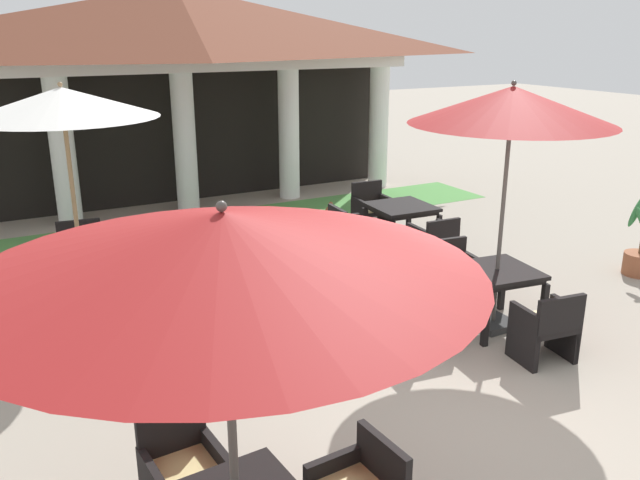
{
  "coord_description": "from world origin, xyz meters",
  "views": [
    {
      "loc": [
        -3.75,
        -4.05,
        3.52
      ],
      "look_at": [
        0.05,
        3.03,
        0.93
      ],
      "focal_mm": 36.7,
      "sensor_mm": 36.0,
      "label": 1
    }
  ],
  "objects": [
    {
      "name": "patio_table_far_back",
      "position": [
        2.38,
        4.52,
        0.66
      ],
      "size": [
        1.02,
        1.02,
        0.75
      ],
      "rotation": [
        0.0,
        0.0,
        -0.05
      ],
      "color": "black",
      "rests_on": "ground"
    },
    {
      "name": "patio_chair_far_back_west",
      "position": [
        1.42,
        4.57,
        0.4
      ],
      "size": [
        0.59,
        0.63,
        0.84
      ],
      "rotation": [
        0.0,
        0.0,
        -1.62
      ],
      "color": "black",
      "rests_on": "ground"
    },
    {
      "name": "patio_umbrella_mid_left",
      "position": [
        1.65,
        1.47,
        2.69
      ],
      "size": [
        2.33,
        2.33,
        2.98
      ],
      "color": "#2D2D2D",
      "rests_on": "ground"
    },
    {
      "name": "patio_chair_near_foreground_south",
      "position": [
        -2.84,
        3.55,
        0.41
      ],
      "size": [
        0.65,
        0.64,
        0.9
      ],
      "rotation": [
        0.0,
        0.0,
        -0.14
      ],
      "color": "black",
      "rests_on": "ground"
    },
    {
      "name": "patio_chair_near_foreground_west",
      "position": [
        -3.65,
        4.62,
        0.4
      ],
      "size": [
        0.6,
        0.67,
        0.82
      ],
      "rotation": [
        0.0,
        0.0,
        -1.71
      ],
      "color": "black",
      "rests_on": "ground"
    },
    {
      "name": "patio_table_mid_left",
      "position": [
        1.65,
        1.47,
        0.65
      ],
      "size": [
        0.99,
        0.99,
        0.76
      ],
      "rotation": [
        0.0,
        0.0,
        -0.13
      ],
      "color": "black",
      "rests_on": "ground"
    },
    {
      "name": "lawn_strip",
      "position": [
        0.0,
        7.39,
        0.0
      ],
      "size": [
        12.16,
        1.69,
        0.01
      ],
      "primitive_type": "cube",
      "color": "#519347",
      "rests_on": "ground"
    },
    {
      "name": "background_pavilion",
      "position": [
        0.0,
        8.71,
        3.26
      ],
      "size": [
        10.36,
        2.69,
        4.3
      ],
      "color": "white",
      "rests_on": "ground"
    },
    {
      "name": "terracotta_urn",
      "position": [
        2.04,
        6.31,
        0.19
      ],
      "size": [
        0.26,
        0.26,
        0.44
      ],
      "color": "#9E5633",
      "rests_on": "ground"
    },
    {
      "name": "patio_table_near_foreground",
      "position": [
        -2.71,
        4.49,
        0.62
      ],
      "size": [
        0.95,
        0.95,
        0.73
      ],
      "rotation": [
        0.0,
        0.0,
        -0.14
      ],
      "color": "black",
      "rests_on": "ground"
    },
    {
      "name": "patio_chair_mid_left_south",
      "position": [
        1.53,
        0.53,
        0.41
      ],
      "size": [
        0.67,
        0.57,
        0.84
      ],
      "rotation": [
        0.0,
        0.0,
        -0.13
      ],
      "color": "black",
      "rests_on": "ground"
    },
    {
      "name": "patio_chair_near_foreground_east",
      "position": [
        -1.77,
        4.36,
        0.41
      ],
      "size": [
        0.58,
        0.67,
        0.85
      ],
      "rotation": [
        0.0,
        0.0,
        1.43
      ],
      "color": "black",
      "rests_on": "ground"
    },
    {
      "name": "patio_chair_mid_left_west",
      "position": [
        0.7,
        1.59,
        0.42
      ],
      "size": [
        0.59,
        0.69,
        0.92
      ],
      "rotation": [
        0.0,
        0.0,
        -1.7
      ],
      "color": "black",
      "rests_on": "ground"
    },
    {
      "name": "patio_chair_far_back_north",
      "position": [
        2.43,
        5.49,
        0.43
      ],
      "size": [
        0.65,
        0.59,
        0.91
      ],
      "rotation": [
        0.0,
        0.0,
        -3.19
      ],
      "color": "black",
      "rests_on": "ground"
    },
    {
      "name": "patio_chair_mid_left_north",
      "position": [
        1.77,
        2.41,
        0.39
      ],
      "size": [
        0.66,
        0.58,
        0.81
      ],
      "rotation": [
        0.0,
        0.0,
        -3.27
      ],
      "color": "black",
      "rests_on": "ground"
    },
    {
      "name": "patio_chair_near_foreground_north",
      "position": [
        -2.58,
        5.44,
        0.43
      ],
      "size": [
        0.7,
        0.59,
        0.89
      ],
      "rotation": [
        0.0,
        0.0,
        -3.28
      ],
      "color": "black",
      "rests_on": "ground"
    },
    {
      "name": "patio_umbrella_near_foreground",
      "position": [
        -2.71,
        4.49,
        2.65
      ],
      "size": [
        2.3,
        2.3,
        2.92
      ],
      "color": "#2D2D2D",
      "rests_on": "ground"
    },
    {
      "name": "patio_umbrella_mid_right",
      "position": [
        -2.66,
        -0.93,
        2.42
      ],
      "size": [
        2.8,
        2.8,
        2.68
      ],
      "color": "#2D2D2D",
      "rests_on": "ground"
    },
    {
      "name": "patio_chair_mid_right_north",
      "position": [
        -2.72,
        -0.01,
        0.39
      ],
      "size": [
        0.58,
        0.56,
        0.86
      ],
      "rotation": [
        0.0,
        0.0,
        -3.07
      ],
      "color": "black",
      "rests_on": "ground"
    },
    {
      "name": "ground_plane",
      "position": [
        0.0,
        0.0,
        0.0
      ],
      "size": [
        60.0,
        60.0,
        0.0
      ],
      "primitive_type": "plane",
      "color": "#9E9384"
    },
    {
      "name": "patio_chair_far_back_south",
      "position": [
        2.33,
        3.57,
        0.4
      ],
      "size": [
        0.63,
        0.6,
        0.81
      ],
      "rotation": [
        0.0,
        0.0,
        -0.05
      ],
      "color": "black",
      "rests_on": "ground"
    }
  ]
}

